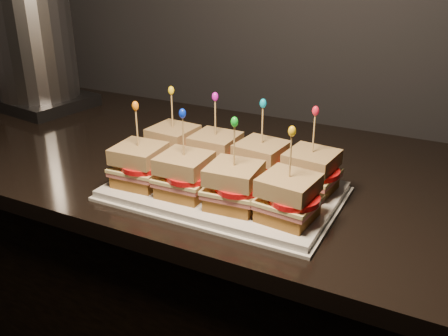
% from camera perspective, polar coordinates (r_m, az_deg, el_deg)
% --- Properties ---
extents(granite_slab, '(2.69, 0.67, 0.03)m').
position_cam_1_polar(granite_slab, '(0.99, 16.36, -3.18)').
color(granite_slab, black).
rests_on(granite_slab, cabinet).
extents(platter, '(0.40, 0.25, 0.02)m').
position_cam_1_polar(platter, '(0.91, 0.00, -2.64)').
color(platter, silver).
rests_on(platter, granite_slab).
extents(platter_rim, '(0.41, 0.26, 0.01)m').
position_cam_1_polar(platter_rim, '(0.92, 0.00, -2.97)').
color(platter_rim, silver).
rests_on(platter_rim, granite_slab).
extents(sandwich_0_bread_bot, '(0.09, 0.09, 0.02)m').
position_cam_1_polar(sandwich_0_bread_bot, '(1.02, -5.73, 1.33)').
color(sandwich_0_bread_bot, brown).
rests_on(sandwich_0_bread_bot, platter).
extents(sandwich_0_ham, '(0.10, 0.09, 0.01)m').
position_cam_1_polar(sandwich_0_ham, '(1.01, -5.77, 2.12)').
color(sandwich_0_ham, '#B95655').
rests_on(sandwich_0_ham, sandwich_0_bread_bot).
extents(sandwich_0_cheese, '(0.10, 0.09, 0.01)m').
position_cam_1_polar(sandwich_0_cheese, '(1.01, -5.78, 2.49)').
color(sandwich_0_cheese, '#E8D88A').
rests_on(sandwich_0_cheese, sandwich_0_ham).
extents(sandwich_0_tomato, '(0.08, 0.08, 0.01)m').
position_cam_1_polar(sandwich_0_tomato, '(1.00, -5.40, 2.67)').
color(sandwich_0_tomato, red).
rests_on(sandwich_0_tomato, sandwich_0_cheese).
extents(sandwich_0_bread_top, '(0.09, 0.09, 0.03)m').
position_cam_1_polar(sandwich_0_bread_top, '(1.00, -5.84, 3.88)').
color(sandwich_0_bread_top, brown).
rests_on(sandwich_0_bread_top, sandwich_0_tomato).
extents(sandwich_0_pick, '(0.00, 0.00, 0.09)m').
position_cam_1_polar(sandwich_0_pick, '(0.99, -5.95, 6.29)').
color(sandwich_0_pick, tan).
rests_on(sandwich_0_pick, sandwich_0_bread_top).
extents(sandwich_0_frill, '(0.01, 0.01, 0.02)m').
position_cam_1_polar(sandwich_0_frill, '(0.97, -6.06, 8.82)').
color(sandwich_0_frill, yellow).
rests_on(sandwich_0_frill, sandwich_0_pick).
extents(sandwich_1_bread_bot, '(0.08, 0.08, 0.02)m').
position_cam_1_polar(sandwich_1_bread_bot, '(0.97, -0.97, 0.35)').
color(sandwich_1_bread_bot, brown).
rests_on(sandwich_1_bread_bot, platter).
extents(sandwich_1_ham, '(0.09, 0.09, 0.01)m').
position_cam_1_polar(sandwich_1_ham, '(0.97, -0.97, 1.18)').
color(sandwich_1_ham, '#B95655').
rests_on(sandwich_1_ham, sandwich_1_bread_bot).
extents(sandwich_1_cheese, '(0.09, 0.09, 0.01)m').
position_cam_1_polar(sandwich_1_cheese, '(0.96, -0.98, 1.56)').
color(sandwich_1_cheese, '#E8D88A').
rests_on(sandwich_1_cheese, sandwich_1_ham).
extents(sandwich_1_tomato, '(0.08, 0.08, 0.01)m').
position_cam_1_polar(sandwich_1_tomato, '(0.95, -0.51, 1.73)').
color(sandwich_1_tomato, red).
rests_on(sandwich_1_tomato, sandwich_1_cheese).
extents(sandwich_1_bread_top, '(0.08, 0.08, 0.03)m').
position_cam_1_polar(sandwich_1_bread_top, '(0.95, -0.99, 3.01)').
color(sandwich_1_bread_top, brown).
rests_on(sandwich_1_bread_top, sandwich_1_tomato).
extents(sandwich_1_pick, '(0.00, 0.00, 0.09)m').
position_cam_1_polar(sandwich_1_pick, '(0.94, -1.01, 5.52)').
color(sandwich_1_pick, tan).
rests_on(sandwich_1_pick, sandwich_1_bread_top).
extents(sandwich_1_frill, '(0.01, 0.01, 0.02)m').
position_cam_1_polar(sandwich_1_frill, '(0.93, -1.03, 8.16)').
color(sandwich_1_frill, '#C412C4').
rests_on(sandwich_1_frill, sandwich_1_pick).
extents(sandwich_2_bread_bot, '(0.09, 0.09, 0.02)m').
position_cam_1_polar(sandwich_2_bread_bot, '(0.93, 4.22, -0.72)').
color(sandwich_2_bread_bot, brown).
rests_on(sandwich_2_bread_bot, platter).
extents(sandwich_2_ham, '(0.10, 0.09, 0.01)m').
position_cam_1_polar(sandwich_2_ham, '(0.93, 4.25, 0.13)').
color(sandwich_2_ham, '#B95655').
rests_on(sandwich_2_ham, sandwich_2_bread_bot).
extents(sandwich_2_cheese, '(0.10, 0.10, 0.01)m').
position_cam_1_polar(sandwich_2_cheese, '(0.93, 4.26, 0.53)').
color(sandwich_2_cheese, '#E8D88A').
rests_on(sandwich_2_cheese, sandwich_2_ham).
extents(sandwich_2_tomato, '(0.08, 0.08, 0.01)m').
position_cam_1_polar(sandwich_2_tomato, '(0.91, 4.82, 0.69)').
color(sandwich_2_tomato, red).
rests_on(sandwich_2_tomato, sandwich_2_cheese).
extents(sandwich_2_bread_top, '(0.09, 0.09, 0.03)m').
position_cam_1_polar(sandwich_2_bread_top, '(0.92, 4.31, 2.03)').
color(sandwich_2_bread_top, brown).
rests_on(sandwich_2_bread_top, sandwich_2_tomato).
extents(sandwich_2_pick, '(0.00, 0.00, 0.09)m').
position_cam_1_polar(sandwich_2_pick, '(0.90, 4.39, 4.63)').
color(sandwich_2_pick, tan).
rests_on(sandwich_2_pick, sandwich_2_bread_top).
extents(sandwich_2_frill, '(0.01, 0.01, 0.02)m').
position_cam_1_polar(sandwich_2_frill, '(0.89, 4.48, 7.38)').
color(sandwich_2_frill, '#079CC7').
rests_on(sandwich_2_frill, sandwich_2_pick).
extents(sandwich_3_bread_bot, '(0.09, 0.09, 0.02)m').
position_cam_1_polar(sandwich_3_bread_bot, '(0.91, 9.79, -1.86)').
color(sandwich_3_bread_bot, brown).
rests_on(sandwich_3_bread_bot, platter).
extents(sandwich_3_ham, '(0.10, 0.09, 0.01)m').
position_cam_1_polar(sandwich_3_ham, '(0.90, 9.85, -0.99)').
color(sandwich_3_ham, '#B95655').
rests_on(sandwich_3_ham, sandwich_3_bread_bot).
extents(sandwich_3_cheese, '(0.10, 0.10, 0.01)m').
position_cam_1_polar(sandwich_3_cheese, '(0.90, 9.89, -0.58)').
color(sandwich_3_cheese, '#E8D88A').
rests_on(sandwich_3_cheese, sandwich_3_ham).
extents(sandwich_3_tomato, '(0.08, 0.08, 0.01)m').
position_cam_1_polar(sandwich_3_tomato, '(0.89, 10.54, -0.43)').
color(sandwich_3_tomato, red).
rests_on(sandwich_3_tomato, sandwich_3_cheese).
extents(sandwich_3_bread_top, '(0.09, 0.09, 0.03)m').
position_cam_1_polar(sandwich_3_bread_top, '(0.89, 10.00, 0.96)').
color(sandwich_3_bread_top, brown).
rests_on(sandwich_3_bread_top, sandwich_3_tomato).
extents(sandwich_3_pick, '(0.00, 0.00, 0.09)m').
position_cam_1_polar(sandwich_3_pick, '(0.87, 10.21, 3.63)').
color(sandwich_3_pick, tan).
rests_on(sandwich_3_pick, sandwich_3_bread_top).
extents(sandwich_3_frill, '(0.01, 0.01, 0.02)m').
position_cam_1_polar(sandwich_3_frill, '(0.86, 10.42, 6.45)').
color(sandwich_3_frill, red).
rests_on(sandwich_3_frill, sandwich_3_pick).
extents(sandwich_4_bread_bot, '(0.09, 0.09, 0.02)m').
position_cam_1_polar(sandwich_4_bread_bot, '(0.93, -9.51, -1.09)').
color(sandwich_4_bread_bot, brown).
rests_on(sandwich_4_bread_bot, platter).
extents(sandwich_4_ham, '(0.09, 0.09, 0.01)m').
position_cam_1_polar(sandwich_4_ham, '(0.93, -9.57, -0.23)').
color(sandwich_4_ham, '#B95655').
rests_on(sandwich_4_ham, sandwich_4_bread_bot).
extents(sandwich_4_cheese, '(0.10, 0.09, 0.01)m').
position_cam_1_polar(sandwich_4_cheese, '(0.92, -9.60, 0.16)').
color(sandwich_4_cheese, '#E8D88A').
rests_on(sandwich_4_cheese, sandwich_4_ham).
extents(sandwich_4_tomato, '(0.08, 0.08, 0.01)m').
position_cam_1_polar(sandwich_4_tomato, '(0.91, -9.25, 0.32)').
color(sandwich_4_tomato, red).
rests_on(sandwich_4_tomato, sandwich_4_cheese).
extents(sandwich_4_bread_top, '(0.09, 0.09, 0.03)m').
position_cam_1_polar(sandwich_4_bread_top, '(0.91, -9.71, 1.66)').
color(sandwich_4_bread_top, brown).
rests_on(sandwich_4_bread_top, sandwich_4_tomato).
extents(sandwich_4_pick, '(0.00, 0.00, 0.09)m').
position_cam_1_polar(sandwich_4_pick, '(0.90, -9.91, 4.27)').
color(sandwich_4_pick, tan).
rests_on(sandwich_4_pick, sandwich_4_bread_top).
extents(sandwich_4_frill, '(0.01, 0.01, 0.02)m').
position_cam_1_polar(sandwich_4_frill, '(0.88, -10.11, 7.02)').
color(sandwich_4_frill, orange).
rests_on(sandwich_4_frill, sandwich_4_pick).
extents(sandwich_5_bread_bot, '(0.08, 0.08, 0.02)m').
position_cam_1_polar(sandwich_5_bread_bot, '(0.88, -4.47, -2.30)').
color(sandwich_5_bread_bot, brown).
rests_on(sandwich_5_bread_bot, platter).
extents(sandwich_5_ham, '(0.09, 0.09, 0.01)m').
position_cam_1_polar(sandwich_5_ham, '(0.88, -4.50, -1.40)').
color(sandwich_5_ham, '#B95655').
rests_on(sandwich_5_ham, sandwich_5_bread_bot).
extents(sandwich_5_cheese, '(0.09, 0.09, 0.01)m').
position_cam_1_polar(sandwich_5_cheese, '(0.87, -4.52, -0.98)').
color(sandwich_5_cheese, '#E8D88A').
rests_on(sandwich_5_cheese, sandwich_5_ham).
extents(sandwich_5_tomato, '(0.08, 0.08, 0.01)m').
position_cam_1_polar(sandwich_5_tomato, '(0.86, -4.06, -0.83)').
color(sandwich_5_tomato, red).
rests_on(sandwich_5_tomato, sandwich_5_cheese).
extents(sandwich_5_bread_top, '(0.08, 0.08, 0.03)m').
position_cam_1_polar(sandwich_5_bread_top, '(0.86, -4.57, 0.59)').
color(sandwich_5_bread_top, brown).
rests_on(sandwich_5_bread_top, sandwich_5_tomato).
extents(sandwich_5_pick, '(0.00, 0.00, 0.09)m').
position_cam_1_polar(sandwich_5_pick, '(0.85, -4.67, 3.33)').
color(sandwich_5_pick, tan).
rests_on(sandwich_5_pick, sandwich_5_bread_top).
extents(sandwich_5_frill, '(0.01, 0.01, 0.02)m').
position_cam_1_polar(sandwich_5_frill, '(0.83, -4.77, 6.24)').
color(sandwich_5_frill, '#0727D3').
rests_on(sandwich_5_frill, sandwich_5_pick).
extents(sandwich_6_bread_bot, '(0.09, 0.09, 0.02)m').
position_cam_1_polar(sandwich_6_bread_bot, '(0.84, 1.12, -3.61)').
color(sandwich_6_bread_bot, brown).
rests_on(sandwich_6_bread_bot, platter).
extents(sandwich_6_ham, '(0.10, 0.09, 0.01)m').
position_cam_1_polar(sandwich_6_ham, '(0.83, 1.13, -2.68)').
color(sandwich_6_ham, '#B95655').
rests_on(sandwich_6_ham, sandwich_6_bread_bot).
extents(sandwich_6_cheese, '(0.10, 0.09, 0.01)m').
position_cam_1_polar(sandwich_6_cheese, '(0.83, 1.13, -2.25)').
color(sandwich_6_cheese, '#E8D88A').
rests_on(sandwich_6_cheese, sandwich_6_ham).
extents(sandwich_6_tomato, '(0.08, 0.08, 0.01)m').
position_cam_1_polar(sandwich_6_tomato, '(0.82, 1.71, -2.11)').
color(sandwich_6_tomato, red).
rests_on(sandwich_6_tomato, sandwich_6_cheese).
extents(sandwich_6_bread_top, '(0.09, 0.09, 0.03)m').
position_cam_1_polar(sandwich_6_bread_top, '(0.82, 1.15, -0.62)').
color(sandwich_6_bread_top, brown).
rests_on(sandwich_6_bread_top, sandwich_6_tomato).
extents(sandwich_6_pick, '(0.00, 0.00, 0.09)m').
position_cam_1_polar(sandwich_6_pick, '(0.80, 1.17, 2.25)').
color(sandwich_6_pick, tan).
rests_on(sandwich_6_pick, sandwich_6_bread_top).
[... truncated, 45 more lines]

